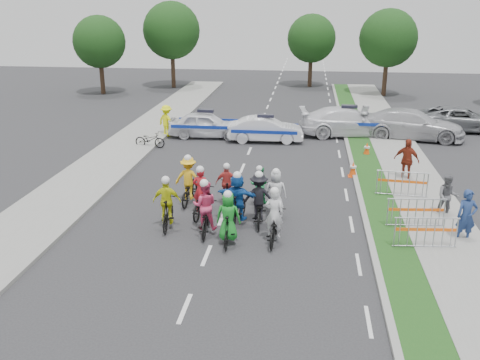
# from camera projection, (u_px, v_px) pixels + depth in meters

# --- Properties ---
(ground) EXTENTS (90.00, 90.00, 0.00)m
(ground) POSITION_uv_depth(u_px,v_px,m) (207.00, 255.00, 16.44)
(ground) COLOR #28282B
(ground) RESTS_ON ground
(curb_right) EXTENTS (0.20, 60.00, 0.12)m
(curb_right) POSITION_uv_depth(u_px,v_px,m) (361.00, 203.00, 20.51)
(curb_right) COLOR gray
(curb_right) RESTS_ON ground
(grass_strip) EXTENTS (1.20, 60.00, 0.11)m
(grass_strip) POSITION_uv_depth(u_px,v_px,m) (380.00, 204.00, 20.42)
(grass_strip) COLOR #174416
(grass_strip) RESTS_ON ground
(sidewalk_right) EXTENTS (2.40, 60.00, 0.13)m
(sidewalk_right) POSITION_uv_depth(u_px,v_px,m) (429.00, 206.00, 20.20)
(sidewalk_right) COLOR gray
(sidewalk_right) RESTS_ON ground
(sidewalk_left) EXTENTS (3.00, 60.00, 0.13)m
(sidewalk_left) POSITION_uv_depth(u_px,v_px,m) (73.00, 190.00, 21.90)
(sidewalk_left) COLOR gray
(sidewalk_left) RESTS_ON ground
(rider_0) EXTENTS (0.76, 1.91, 1.91)m
(rider_0) POSITION_uv_depth(u_px,v_px,m) (274.00, 224.00, 17.19)
(rider_0) COLOR black
(rider_0) RESTS_ON ground
(rider_1) EXTENTS (0.78, 1.77, 1.85)m
(rider_1) POSITION_uv_depth(u_px,v_px,m) (228.00, 223.00, 17.01)
(rider_1) COLOR black
(rider_1) RESTS_ON ground
(rider_2) EXTENTS (0.85, 1.95, 1.94)m
(rider_2) POSITION_uv_depth(u_px,v_px,m) (205.00, 213.00, 17.80)
(rider_2) COLOR black
(rider_2) RESTS_ON ground
(rider_3) EXTENTS (0.99, 1.85, 1.91)m
(rider_3) POSITION_uv_depth(u_px,v_px,m) (168.00, 208.00, 18.20)
(rider_3) COLOR black
(rider_3) RESTS_ON ground
(rider_4) EXTENTS (1.13, 1.96, 1.96)m
(rider_4) POSITION_uv_depth(u_px,v_px,m) (259.00, 203.00, 18.56)
(rider_4) COLOR black
(rider_4) RESTS_ON ground
(rider_5) EXTENTS (1.61, 1.91, 1.94)m
(rider_5) POSITION_uv_depth(u_px,v_px,m) (238.00, 202.00, 18.54)
(rider_5) COLOR black
(rider_5) RESTS_ON ground
(rider_6) EXTENTS (0.88, 1.96, 1.93)m
(rider_6) POSITION_uv_depth(u_px,v_px,m) (201.00, 199.00, 19.25)
(rider_6) COLOR black
(rider_6) RESTS_ON ground
(rider_7) EXTENTS (0.83, 1.82, 1.87)m
(rider_7) POSITION_uv_depth(u_px,v_px,m) (276.00, 198.00, 19.11)
(rider_7) COLOR black
(rider_7) RESTS_ON ground
(rider_8) EXTENTS (0.72, 1.66, 1.66)m
(rider_8) POSITION_uv_depth(u_px,v_px,m) (259.00, 191.00, 20.11)
(rider_8) COLOR black
(rider_8) RESTS_ON ground
(rider_9) EXTENTS (0.90, 1.68, 1.71)m
(rider_9) POSITION_uv_depth(u_px,v_px,m) (227.00, 189.00, 20.24)
(rider_9) COLOR black
(rider_9) RESTS_ON ground
(rider_10) EXTENTS (1.13, 1.96, 1.96)m
(rider_10) POSITION_uv_depth(u_px,v_px,m) (189.00, 184.00, 20.46)
(rider_10) COLOR black
(rider_10) RESTS_ON ground
(police_car_0) EXTENTS (4.29, 1.90, 1.44)m
(police_car_0) POSITION_uv_depth(u_px,v_px,m) (206.00, 125.00, 30.30)
(police_car_0) COLOR white
(police_car_0) RESTS_ON ground
(police_car_1) EXTENTS (4.20, 1.70, 1.35)m
(police_car_1) POSITION_uv_depth(u_px,v_px,m) (265.00, 129.00, 29.37)
(police_car_1) COLOR white
(police_car_1) RESTS_ON ground
(police_car_2) EXTENTS (5.82, 2.96, 1.62)m
(police_car_2) POSITION_uv_depth(u_px,v_px,m) (348.00, 122.00, 30.60)
(police_car_2) COLOR white
(police_car_2) RESTS_ON ground
(civilian_sedan) EXTENTS (5.94, 3.15, 1.64)m
(civilian_sedan) POSITION_uv_depth(u_px,v_px,m) (412.00, 124.00, 29.93)
(civilian_sedan) COLOR #B7B7BC
(civilian_sedan) RESTS_ON ground
(civilian_suv) EXTENTS (5.22, 2.53, 1.43)m
(civilian_suv) POSITION_uv_depth(u_px,v_px,m) (461.00, 119.00, 31.75)
(civilian_suv) COLOR slate
(civilian_suv) RESTS_ON ground
(spectator_0) EXTENTS (0.69, 0.49, 1.78)m
(spectator_0) POSITION_uv_depth(u_px,v_px,m) (467.00, 216.00, 17.10)
(spectator_0) COLOR navy
(spectator_0) RESTS_ON ground
(spectator_1) EXTENTS (0.85, 0.70, 1.60)m
(spectator_1) POSITION_uv_depth(u_px,v_px,m) (448.00, 197.00, 19.05)
(spectator_1) COLOR #5D5D63
(spectator_1) RESTS_ON ground
(spectator_2) EXTENTS (1.18, 0.91, 1.87)m
(spectator_2) POSITION_uv_depth(u_px,v_px,m) (406.00, 160.00, 22.89)
(spectator_2) COLOR maroon
(spectator_2) RESTS_ON ground
(marshal_hiviz) EXTENTS (1.34, 1.16, 1.79)m
(marshal_hiviz) POSITION_uv_depth(u_px,v_px,m) (167.00, 121.00, 30.43)
(marshal_hiviz) COLOR #F4FF0D
(marshal_hiviz) RESTS_ON ground
(barrier_0) EXTENTS (2.04, 0.68, 1.12)m
(barrier_0) POSITION_uv_depth(u_px,v_px,m) (425.00, 234.00, 16.59)
(barrier_0) COLOR #A5A8AD
(barrier_0) RESTS_ON ground
(barrier_1) EXTENTS (2.04, 0.69, 1.12)m
(barrier_1) POSITION_uv_depth(u_px,v_px,m) (416.00, 214.00, 18.15)
(barrier_1) COLOR #A5A8AD
(barrier_1) RESTS_ON ground
(barrier_2) EXTENTS (2.04, 0.69, 1.12)m
(barrier_2) POSITION_uv_depth(u_px,v_px,m) (402.00, 185.00, 20.96)
(barrier_2) COLOR #A5A8AD
(barrier_2) RESTS_ON ground
(cone_0) EXTENTS (0.40, 0.40, 0.70)m
(cone_0) POSITION_uv_depth(u_px,v_px,m) (353.00, 169.00, 23.63)
(cone_0) COLOR #F24C0C
(cone_0) RESTS_ON ground
(cone_1) EXTENTS (0.40, 0.40, 0.70)m
(cone_1) POSITION_uv_depth(u_px,v_px,m) (367.00, 149.00, 26.75)
(cone_1) COLOR #F24C0C
(cone_1) RESTS_ON ground
(parked_bike) EXTENTS (1.69, 0.73, 0.86)m
(parked_bike) POSITION_uv_depth(u_px,v_px,m) (150.00, 140.00, 28.25)
(parked_bike) COLOR black
(parked_bike) RESTS_ON ground
(tree_0) EXTENTS (4.20, 4.20, 6.30)m
(tree_0) POSITION_uv_depth(u_px,v_px,m) (99.00, 42.00, 43.07)
(tree_0) COLOR #382619
(tree_0) RESTS_ON ground
(tree_1) EXTENTS (4.55, 4.55, 6.82)m
(tree_1) POSITION_uv_depth(u_px,v_px,m) (388.00, 38.00, 42.07)
(tree_1) COLOR #382619
(tree_1) RESTS_ON ground
(tree_3) EXTENTS (4.90, 4.90, 7.35)m
(tree_3) POSITION_uv_depth(u_px,v_px,m) (172.00, 31.00, 46.00)
(tree_3) COLOR #382619
(tree_3) RESTS_ON ground
(tree_4) EXTENTS (4.20, 4.20, 6.30)m
(tree_4) POSITION_uv_depth(u_px,v_px,m) (311.00, 39.00, 46.66)
(tree_4) COLOR #382619
(tree_4) RESTS_ON ground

